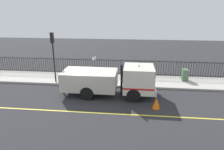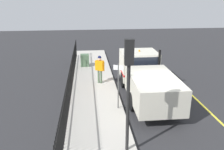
% 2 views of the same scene
% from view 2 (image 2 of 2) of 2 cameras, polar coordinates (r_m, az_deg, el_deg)
% --- Properties ---
extents(ground_plane, '(59.46, 59.46, 0.00)m').
position_cam_2_polar(ground_plane, '(12.34, 11.65, -8.73)').
color(ground_plane, '#2B2B2D').
rests_on(ground_plane, ground).
extents(sidewalk_slab, '(3.01, 27.03, 0.16)m').
position_cam_2_polar(sidewalk_slab, '(11.77, -4.35, -9.36)').
color(sidewalk_slab, '#B7B2A8').
rests_on(sidewalk_slab, ground).
extents(lane_marking, '(0.12, 24.32, 0.01)m').
position_cam_2_polar(lane_marking, '(13.28, 22.05, -7.72)').
color(lane_marking, yellow).
rests_on(lane_marking, ground).
extents(work_truck, '(2.34, 6.75, 2.59)m').
position_cam_2_polar(work_truck, '(13.67, 7.98, 0.03)').
color(work_truck, silver).
rests_on(work_truck, ground).
extents(worker_standing, '(0.59, 0.46, 1.83)m').
position_cam_2_polar(worker_standing, '(15.08, -3.02, 2.09)').
color(worker_standing, orange).
rests_on(worker_standing, sidewalk_slab).
extents(iron_fence, '(0.04, 23.01, 1.54)m').
position_cam_2_polar(iron_fence, '(11.43, -10.78, -5.77)').
color(iron_fence, black).
rests_on(iron_fence, sidewalk_slab).
extents(traffic_light_near, '(0.30, 0.21, 4.16)m').
position_cam_2_polar(traffic_light_near, '(7.85, 4.06, -0.05)').
color(traffic_light_near, black).
rests_on(traffic_light_near, sidewalk_slab).
extents(utility_cabinet, '(0.67, 0.48, 0.98)m').
position_cam_2_polar(utility_cabinet, '(19.00, -6.62, 3.59)').
color(utility_cabinet, '#4C6B4C').
rests_on(utility_cabinet, sidewalk_slab).
extents(traffic_cone, '(0.51, 0.51, 0.72)m').
position_cam_2_polar(traffic_cone, '(17.04, 11.51, 0.49)').
color(traffic_cone, orange).
rests_on(traffic_cone, ground).
extents(street_sign, '(0.48, 0.20, 2.36)m').
position_cam_2_polar(street_sign, '(11.53, 1.54, -1.46)').
color(street_sign, '#4C4C4C').
rests_on(street_sign, sidewalk_slab).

